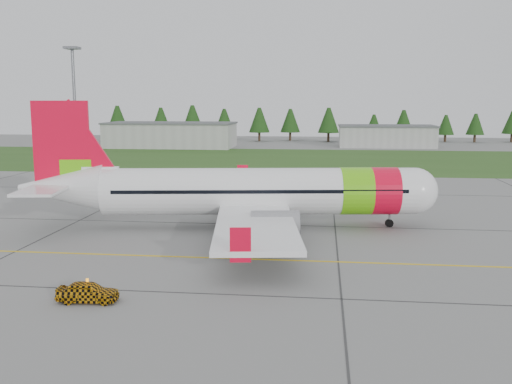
# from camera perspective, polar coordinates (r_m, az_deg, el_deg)

# --- Properties ---
(ground) EXTENTS (320.00, 320.00, 0.00)m
(ground) POSITION_cam_1_polar(r_m,az_deg,el_deg) (35.81, -7.90, -9.94)
(ground) COLOR gray
(ground) RESTS_ON ground
(aircraft) EXTENTS (38.48, 35.77, 11.69)m
(aircraft) POSITION_cam_1_polar(r_m,az_deg,el_deg) (52.52, -0.65, 0.02)
(aircraft) COLOR white
(aircraft) RESTS_ON ground
(follow_me_car) EXTENTS (1.33, 1.53, 3.60)m
(follow_me_car) POSITION_cam_1_polar(r_m,az_deg,el_deg) (34.80, -16.56, -7.69)
(follow_me_car) COLOR #F1A40D
(follow_me_car) RESTS_ON ground
(service_van) EXTENTS (1.88, 1.83, 4.24)m
(service_van) POSITION_cam_1_polar(r_m,az_deg,el_deg) (82.69, -5.27, 2.41)
(service_van) COLOR silver
(service_van) RESTS_ON ground
(grass_strip) EXTENTS (320.00, 50.00, 0.03)m
(grass_strip) POSITION_cam_1_polar(r_m,az_deg,el_deg) (115.65, 2.34, 3.27)
(grass_strip) COLOR #30561E
(grass_strip) RESTS_ON ground
(taxi_guideline) EXTENTS (120.00, 0.25, 0.02)m
(taxi_guideline) POSITION_cam_1_polar(r_m,az_deg,el_deg) (43.24, -5.23, -6.54)
(taxi_guideline) COLOR gold
(taxi_guideline) RESTS_ON ground
(hangar_west) EXTENTS (32.00, 14.00, 6.00)m
(hangar_west) POSITION_cam_1_polar(r_m,az_deg,el_deg) (148.15, -8.51, 5.60)
(hangar_west) COLOR #A8A8A3
(hangar_west) RESTS_ON ground
(hangar_east) EXTENTS (24.00, 12.00, 5.20)m
(hangar_east) POSITION_cam_1_polar(r_m,az_deg,el_deg) (151.88, 12.89, 5.41)
(hangar_east) COLOR #A8A8A3
(hangar_east) RESTS_ON ground
(floodlight_mast) EXTENTS (0.50, 0.50, 20.00)m
(floodlight_mast) POSITION_cam_1_polar(r_m,az_deg,el_deg) (99.47, -17.64, 7.69)
(floodlight_mast) COLOR slate
(floodlight_mast) RESTS_ON ground
(treeline) EXTENTS (160.00, 8.00, 10.00)m
(treeline) POSITION_cam_1_polar(r_m,az_deg,el_deg) (171.09, 3.79, 6.80)
(treeline) COLOR #1C3F14
(treeline) RESTS_ON ground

